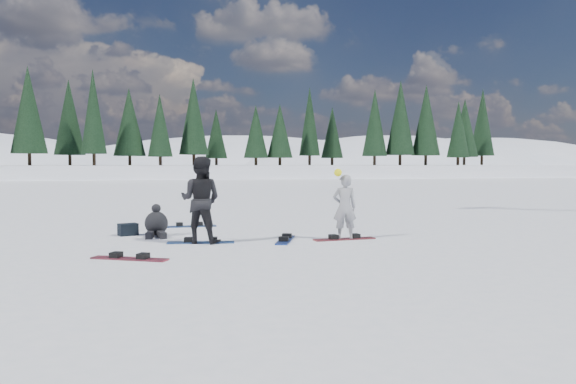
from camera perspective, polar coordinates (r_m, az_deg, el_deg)
The scene contains 11 objects.
ground at distance 13.16m, azimuth 3.59°, elevation -4.94°, with size 420.00×420.00×0.00m, color white.
alpine_backdrop at distance 202.57m, azimuth -13.37°, elevation -1.55°, with size 412.50×227.00×53.20m.
snowboarder_woman at distance 13.26m, azimuth 5.76°, elevation -1.49°, with size 0.59×0.42×1.68m.
snowboarder_man at distance 12.78m, azimuth -8.88°, elevation -0.80°, with size 0.95×0.74×1.96m, color black.
seated_rider at distance 14.27m, azimuth -13.24°, elevation -3.16°, with size 0.60×0.96×0.80m.
gear_bag at distance 14.58m, azimuth -15.95°, elevation -3.68°, with size 0.45×0.30×0.30m, color black.
snowboard_woman at distance 13.35m, azimuth 5.75°, elevation -4.78°, with size 1.50×0.28×0.03m, color maroon.
snowboard_man at distance 12.88m, azimuth -8.84°, elevation -5.08°, with size 1.50×0.28×0.03m, color navy.
snowboard_loose_b at distance 11.00m, azimuth -15.80°, elevation -6.54°, with size 1.50×0.28×0.03m, color maroon.
snowboard_loose_a at distance 13.12m, azimuth -0.27°, elevation -4.90°, with size 1.50×0.28×0.03m, color navy.
snowboard_loose_c at distance 16.16m, azimuth -9.98°, elevation -3.45°, with size 1.50×0.28×0.03m, color navy.
Camera 1 is at (-3.29, -12.61, 1.82)m, focal length 35.00 mm.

